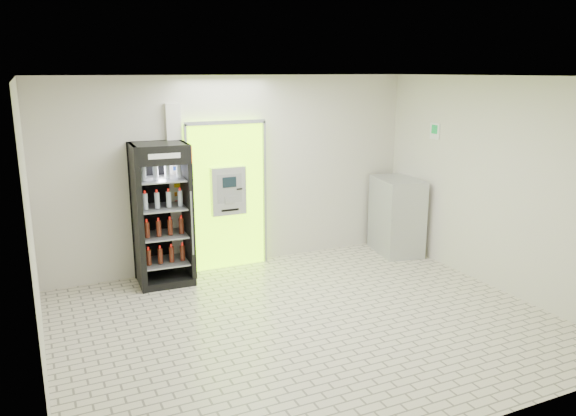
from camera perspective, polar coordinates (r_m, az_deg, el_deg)
ground at (r=7.17m, az=1.92°, el=-11.52°), size 6.00×6.00×0.00m
room_shell at (r=6.59m, az=2.05°, el=3.11°), size 6.00×6.00×6.00m
atm_assembly at (r=8.84m, az=-6.27°, el=1.35°), size 1.30×0.24×2.33m
pillar at (r=8.63m, az=-11.27°, el=1.74°), size 0.22×0.11×2.60m
beverage_cooler at (r=8.36m, az=-12.67°, el=-0.89°), size 0.81×0.75×2.07m
steel_cabinet at (r=9.79m, az=10.97°, el=-0.77°), size 0.82×1.07×1.29m
exit_sign at (r=9.35m, az=14.70°, el=7.57°), size 0.02×0.22×0.26m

